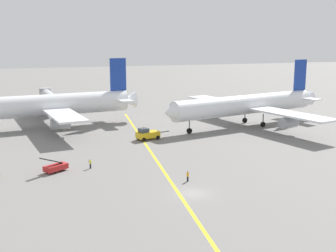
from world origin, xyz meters
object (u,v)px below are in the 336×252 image
pushback_tug (147,134)px  ground_crew_ramp_agent_by_cones (90,163)px  airliner_being_pushed (247,105)px  airliner_at_gate_left (47,106)px  ground_crew_marshaller_foreground (188,176)px  jet_bridge (49,97)px  gse_belt_loader_portside (55,167)px

pushback_tug → ground_crew_ramp_agent_by_cones: size_ratio=4.94×
airliner_being_pushed → pushback_tug: size_ratio=5.88×
pushback_tug → airliner_at_gate_left: bearing=133.6°
airliner_being_pushed → ground_crew_ramp_agent_by_cones: airliner_being_pushed is taller
ground_crew_marshaller_foreground → airliner_being_pushed: bearing=49.6°
airliner_at_gate_left → ground_crew_ramp_agent_by_cones: (4.34, -38.59, -4.77)m
airliner_at_gate_left → jet_bridge: airliner_at_gate_left is taller
ground_crew_ramp_agent_by_cones → jet_bridge: (-1.93, 66.85, 3.48)m
pushback_tug → ground_crew_ramp_agent_by_cones: (-15.57, -17.71, -0.38)m
pushback_tug → jet_bridge: jet_bridge is taller
ground_crew_marshaller_foreground → pushback_tug: bearing=85.5°
pushback_tug → jet_bridge: 52.26m
airliner_at_gate_left → jet_bridge: (2.41, 28.26, -1.29)m
airliner_at_gate_left → gse_belt_loader_portside: bearing=-92.2°
gse_belt_loader_portside → jet_bridge: size_ratio=0.21×
airliner_being_pushed → pushback_tug: bearing=-167.0°
pushback_tug → gse_belt_loader_portside: (-21.40, -17.67, -0.43)m
airliner_being_pushed → airliner_at_gate_left: bearing=163.6°
ground_crew_ramp_agent_by_cones → gse_belt_loader_portside: bearing=179.7°
airliner_being_pushed → gse_belt_loader_portside: bearing=-154.1°
airliner_being_pushed → ground_crew_marshaller_foreground: bearing=-130.4°
airliner_being_pushed → jet_bridge: size_ratio=2.12×
airliner_at_gate_left → ground_crew_ramp_agent_by_cones: bearing=-83.6°
jet_bridge → airliner_being_pushed: bearing=-42.7°
airliner_being_pushed → ground_crew_ramp_agent_by_cones: (-44.10, -24.31, -4.56)m
airliner_being_pushed → gse_belt_loader_portside: (-49.94, -24.28, -4.61)m
gse_belt_loader_portside → airliner_being_pushed: bearing=25.9°
ground_crew_ramp_agent_by_cones → jet_bridge: jet_bridge is taller
gse_belt_loader_portside → jet_bridge: bearing=86.7°
airliner_being_pushed → jet_bridge: 62.69m
ground_crew_marshaller_foreground → jet_bridge: bearing=100.9°
ground_crew_ramp_agent_by_cones → jet_bridge: bearing=91.7°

